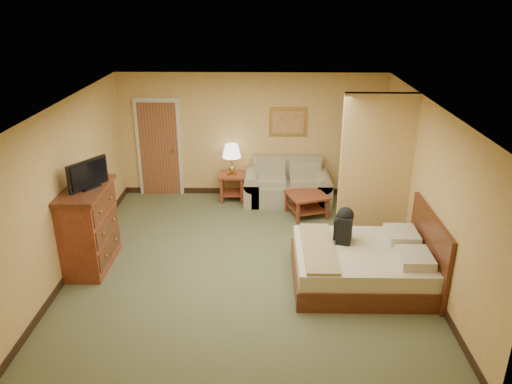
{
  "coord_description": "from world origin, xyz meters",
  "views": [
    {
      "loc": [
        0.28,
        -7.06,
        4.13
      ],
      "look_at": [
        0.14,
        0.6,
        1.01
      ],
      "focal_mm": 35.0,
      "sensor_mm": 36.0,
      "label": 1
    }
  ],
  "objects_px": {
    "coffee_table": "(307,200)",
    "dresser": "(89,227)",
    "bed": "(367,264)",
    "loveseat": "(287,188)"
  },
  "relations": [
    {
      "from": "coffee_table",
      "to": "dresser",
      "type": "distance_m",
      "value": 4.1
    },
    {
      "from": "loveseat",
      "to": "bed",
      "type": "height_order",
      "value": "bed"
    },
    {
      "from": "loveseat",
      "to": "dresser",
      "type": "relative_size",
      "value": 1.33
    },
    {
      "from": "loveseat",
      "to": "coffee_table",
      "type": "bearing_deg",
      "value": -63.28
    },
    {
      "from": "bed",
      "to": "coffee_table",
      "type": "bearing_deg",
      "value": 106.8
    },
    {
      "from": "loveseat",
      "to": "bed",
      "type": "distance_m",
      "value": 3.26
    },
    {
      "from": "coffee_table",
      "to": "dresser",
      "type": "relative_size",
      "value": 0.67
    },
    {
      "from": "coffee_table",
      "to": "dresser",
      "type": "bearing_deg",
      "value": -151.05
    },
    {
      "from": "dresser",
      "to": "bed",
      "type": "height_order",
      "value": "dresser"
    },
    {
      "from": "coffee_table",
      "to": "bed",
      "type": "height_order",
      "value": "bed"
    }
  ]
}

